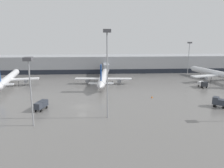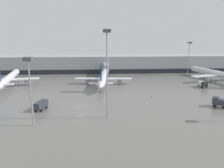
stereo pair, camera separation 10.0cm
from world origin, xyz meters
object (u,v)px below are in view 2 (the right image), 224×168
service_truck_2 (41,105)px  traffic_cone_0 (152,97)px  parked_jet_1 (103,77)px  apron_light_mast_1 (189,48)px  parked_jet_0 (9,78)px  service_truck_3 (203,84)px  apron_light_mast_3 (107,51)px  apron_light_mast_0 (29,71)px  parked_jet_2 (218,74)px  service_truck_0 (220,102)px

service_truck_2 → traffic_cone_0: bearing=122.3°
parked_jet_1 → apron_light_mast_1: 51.46m
parked_jet_0 → service_truck_3: (76.41, -6.72, -1.75)m
parked_jet_1 → service_truck_3: parked_jet_1 is taller
service_truck_2 → apron_light_mast_3: bearing=84.6°
traffic_cone_0 → apron_light_mast_0: bearing=-147.7°
parked_jet_0 → parked_jet_2: (88.61, 4.34, 0.05)m
parked_jet_2 → apron_light_mast_3: size_ratio=1.77×
service_truck_2 → traffic_cone_0: size_ratio=7.11×
parked_jet_1 → parked_jet_2: parked_jet_2 is taller
parked_jet_1 → service_truck_2: (-17.81, -31.45, -1.28)m
parked_jet_0 → service_truck_0: (69.91, -30.37, -1.65)m
traffic_cone_0 → parked_jet_2: bearing=34.4°
parked_jet_2 → service_truck_3: 16.57m
service_truck_0 → traffic_cone_0: (-16.89, 10.39, -1.21)m
parked_jet_0 → apron_light_mast_0: size_ratio=2.41×
apron_light_mast_0 → apron_light_mast_1: 89.51m
traffic_cone_0 → apron_light_mast_1: 54.78m
parked_jet_1 → service_truck_0: (32.17, -32.27, -1.22)m
parked_jet_2 → apron_light_mast_1: 22.78m
apron_light_mast_3 → service_truck_0: bearing=10.9°
parked_jet_2 → apron_light_mast_0: apron_light_mast_0 is taller
traffic_cone_0 → apron_light_mast_1: (29.99, 43.98, 12.96)m
service_truck_3 → apron_light_mast_0: 65.91m
parked_jet_2 → service_truck_3: (-12.20, -11.07, -1.80)m
service_truck_0 → traffic_cone_0: 19.87m
traffic_cone_0 → apron_light_mast_1: size_ratio=0.04×
service_truck_0 → traffic_cone_0: bearing=8.5°
service_truck_3 → apron_light_mast_0: apron_light_mast_0 is taller
parked_jet_0 → service_truck_2: parked_jet_0 is taller
parked_jet_1 → apron_light_mast_0: apron_light_mast_0 is taller
parked_jet_0 → parked_jet_2: size_ratio=0.99×
parked_jet_1 → traffic_cone_0: size_ratio=53.45×
apron_light_mast_1 → apron_light_mast_3: (-45.28, -60.59, 3.21)m
service_truck_3 → parked_jet_0: bearing=-98.9°
parked_jet_2 → traffic_cone_0: parked_jet_2 is taller
service_truck_3 → apron_light_mast_1: bearing=164.0°
parked_jet_1 → service_truck_3: size_ratio=8.55×
service_truck_3 → service_truck_0: bearing=-19.2°
parked_jet_0 → apron_light_mast_0: (20.82, -40.37, 9.26)m
parked_jet_1 → apron_light_mast_3: apron_light_mast_3 is taller
apron_light_mast_1 → apron_light_mast_3: apron_light_mast_3 is taller
parked_jet_2 → apron_light_mast_1: apron_light_mast_1 is taller
service_truck_0 → parked_jet_1: bearing=-5.0°
parked_jet_0 → apron_light_mast_0: apron_light_mast_0 is taller
service_truck_0 → service_truck_2: (-49.98, 0.83, -0.06)m
service_truck_0 → apron_light_mast_3: size_ratio=0.20×
service_truck_2 → apron_light_mast_0: size_ratio=0.32×
parked_jet_2 → apron_light_mast_3: bearing=114.5°
parked_jet_1 → service_truck_3: bearing=-97.5°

